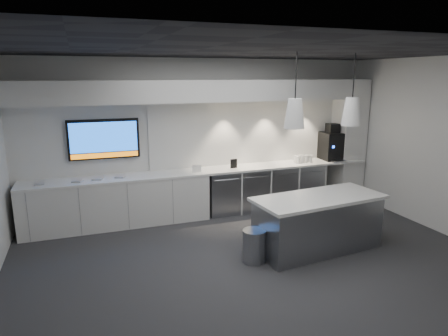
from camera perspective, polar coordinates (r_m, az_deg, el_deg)
name	(u,v)px	position (r m, az deg, el deg)	size (l,w,h in m)	color
floor	(255,260)	(6.10, 4.39, -13.01)	(7.00, 7.00, 0.00)	#2F2F31
ceiling	(259,50)	(5.49, 4.96, 16.40)	(7.00, 7.00, 0.00)	black
wall_back	(204,137)	(7.91, -2.88, 4.50)	(7.00, 7.00, 0.00)	silver
wall_front	(382,222)	(3.57, 21.62, -7.17)	(7.00, 7.00, 0.00)	silver
wall_right	(445,147)	(7.72, 29.05, 2.66)	(7.00, 7.00, 0.00)	silver
back_counter	(209,171)	(7.72, -2.12, -0.39)	(6.80, 0.65, 0.04)	white
left_base_cabinets	(118,202)	(7.52, -14.94, -4.77)	(3.30, 0.63, 0.86)	silver
fridge_unit_a	(221,192)	(7.92, -0.37, -3.45)	(0.60, 0.61, 0.85)	gray
fridge_unit_b	(251,189)	(8.14, 3.82, -3.01)	(0.60, 0.61, 0.85)	gray
fridge_unit_c	(278,186)	(8.41, 7.76, -2.58)	(0.60, 0.61, 0.85)	gray
fridge_unit_d	(305,183)	(8.71, 11.44, -2.17)	(0.60, 0.61, 0.85)	gray
backsplash	(260,131)	(8.31, 5.12, 5.23)	(4.60, 0.03, 1.30)	silver
soffit	(208,91)	(7.54, -2.28, 10.96)	(6.90, 0.60, 0.40)	silver
column	(348,140)	(9.14, 17.32, 3.82)	(0.55, 0.55, 2.60)	silver
wall_tv	(104,139)	(7.52, -16.78, 3.97)	(1.25, 0.07, 0.72)	black
island	(318,223)	(6.44, 13.23, -7.63)	(2.12, 1.08, 0.87)	gray
bin	(254,246)	(5.97, 4.33, -11.01)	(0.35, 0.35, 0.49)	gray
coffee_machine	(332,145)	(8.91, 15.16, 3.22)	(0.46, 0.63, 0.78)	black
sign_black	(234,164)	(7.83, 1.40, 0.64)	(0.14, 0.02, 0.18)	black
sign_white	(197,169)	(7.50, -3.92, -0.11)	(0.18, 0.02, 0.14)	white
cup_cluster	(303,159)	(8.51, 11.25, 1.29)	(0.38, 0.18, 0.15)	white
tray_a	(39,184)	(7.35, -24.88, -2.05)	(0.16, 0.16, 0.03)	#AAAAAA
tray_b	(77,181)	(7.29, -20.21, -1.76)	(0.16, 0.16, 0.03)	#AAAAAA
tray_c	(98,179)	(7.32, -17.62, -1.49)	(0.16, 0.16, 0.03)	#AAAAAA
tray_d	(120,177)	(7.37, -14.66, -1.22)	(0.16, 0.16, 0.03)	#AAAAAA
pendant_left	(295,113)	(5.81, 10.05, 7.69)	(0.29, 0.29, 1.12)	silver
pendant_right	(352,111)	(6.35, 17.77, 7.72)	(0.29, 0.29, 1.12)	silver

